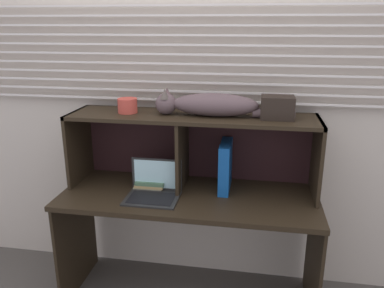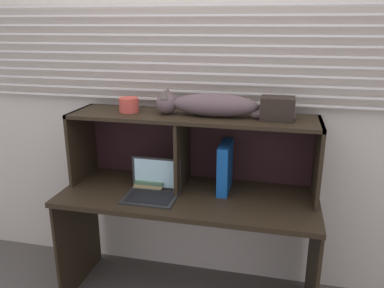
{
  "view_description": "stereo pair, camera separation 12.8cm",
  "coord_description": "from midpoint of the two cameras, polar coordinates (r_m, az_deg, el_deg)",
  "views": [
    {
      "loc": [
        0.37,
        -1.85,
        1.69
      ],
      "look_at": [
        0.0,
        0.32,
        1.0
      ],
      "focal_mm": 36.18,
      "sensor_mm": 36.0,
      "label": 1
    },
    {
      "loc": [
        0.5,
        -1.83,
        1.69
      ],
      "look_at": [
        0.0,
        0.32,
        1.0
      ],
      "focal_mm": 36.18,
      "sensor_mm": 36.0,
      "label": 2
    }
  ],
  "objects": [
    {
      "name": "storage_box",
      "position": [
        2.21,
        10.85,
        5.31
      ],
      "size": [
        0.18,
        0.14,
        0.13
      ],
      "primitive_type": "cube",
      "color": "black",
      "rests_on": "hutch_shelf_unit"
    },
    {
      "name": "laptop",
      "position": [
        2.28,
        -7.29,
        -6.72
      ],
      "size": [
        0.3,
        0.24,
        0.21
      ],
      "color": "#242424",
      "rests_on": "desk"
    },
    {
      "name": "back_panel_with_blinds",
      "position": [
        2.47,
        -0.6,
        7.19
      ],
      "size": [
        4.4,
        0.08,
        2.5
      ],
      "color": "beige",
      "rests_on": "ground"
    },
    {
      "name": "book_stack",
      "position": [
        2.46,
        -7.22,
        -5.27
      ],
      "size": [
        0.19,
        0.25,
        0.05
      ],
      "color": "gray",
      "rests_on": "desk"
    },
    {
      "name": "desk",
      "position": [
        2.37,
        -2.04,
        -10.38
      ],
      "size": [
        1.51,
        0.6,
        0.72
      ],
      "color": "black",
      "rests_on": "ground"
    },
    {
      "name": "small_basket",
      "position": [
        2.36,
        -11.03,
        5.57
      ],
      "size": [
        0.12,
        0.12,
        0.09
      ],
      "primitive_type": "cylinder",
      "color": "#C24438",
      "rests_on": "hutch_shelf_unit"
    },
    {
      "name": "cat",
      "position": [
        2.23,
        0.91,
        5.8
      ],
      "size": [
        0.8,
        0.15,
        0.15
      ],
      "color": "#594649",
      "rests_on": "hutch_shelf_unit"
    },
    {
      "name": "hutch_shelf_unit",
      "position": [
        2.33,
        -1.59,
        1.27
      ],
      "size": [
        1.47,
        0.36,
        0.45
      ],
      "color": "black",
      "rests_on": "desk"
    },
    {
      "name": "binder_upright",
      "position": [
        2.32,
        3.37,
        -3.29
      ],
      "size": [
        0.06,
        0.25,
        0.3
      ],
      "primitive_type": "cube",
      "color": "#124994",
      "rests_on": "desk"
    }
  ]
}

